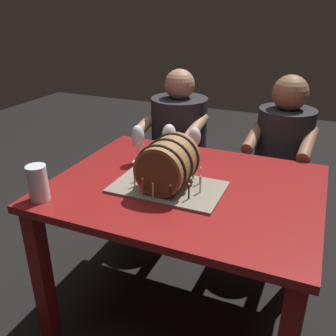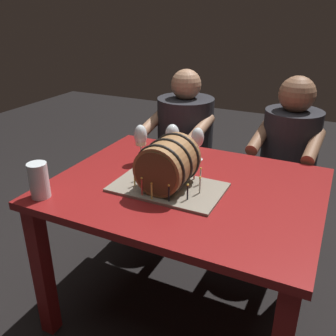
# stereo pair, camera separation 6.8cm
# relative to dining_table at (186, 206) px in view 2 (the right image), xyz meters

# --- Properties ---
(ground_plane) EXTENTS (8.00, 8.00, 0.00)m
(ground_plane) POSITION_rel_dining_table_xyz_m (0.00, 0.00, -0.63)
(ground_plane) COLOR black
(dining_table) EXTENTS (1.20, 0.95, 0.74)m
(dining_table) POSITION_rel_dining_table_xyz_m (0.00, 0.00, 0.00)
(dining_table) COLOR maroon
(dining_table) RESTS_ON ground
(barrel_cake) EXTENTS (0.49, 0.30, 0.24)m
(barrel_cake) POSITION_rel_dining_table_xyz_m (-0.06, -0.07, 0.22)
(barrel_cake) COLOR gray
(barrel_cake) RESTS_ON dining_table
(wine_glass_empty) EXTENTS (0.07, 0.07, 0.18)m
(wine_glass_empty) POSITION_rel_dining_table_xyz_m (-0.06, 0.29, 0.23)
(wine_glass_empty) COLOR white
(wine_glass_empty) RESTS_ON dining_table
(wine_glass_white) EXTENTS (0.07, 0.07, 0.20)m
(wine_glass_white) POSITION_rel_dining_table_xyz_m (-0.31, 0.14, 0.25)
(wine_glass_white) COLOR white
(wine_glass_white) RESTS_ON dining_table
(wine_glass_red) EXTENTS (0.07, 0.07, 0.18)m
(wine_glass_red) POSITION_rel_dining_table_xyz_m (-0.19, 0.26, 0.23)
(wine_glass_red) COLOR white
(wine_glass_red) RESTS_ON dining_table
(beer_pint) EXTENTS (0.08, 0.08, 0.15)m
(beer_pint) POSITION_rel_dining_table_xyz_m (-0.51, -0.38, 0.18)
(beer_pint) COLOR white
(beer_pint) RESTS_ON dining_table
(person_seated_left) EXTENTS (0.42, 0.49, 1.12)m
(person_seated_left) POSITION_rel_dining_table_xyz_m (-0.34, 0.77, -0.09)
(person_seated_left) COLOR black
(person_seated_left) RESTS_ON ground
(person_seated_right) EXTENTS (0.39, 0.48, 1.13)m
(person_seated_right) POSITION_rel_dining_table_xyz_m (0.34, 0.77, -0.11)
(person_seated_right) COLOR black
(person_seated_right) RESTS_ON ground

